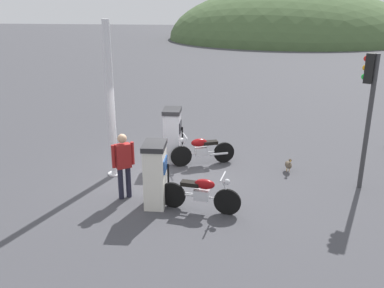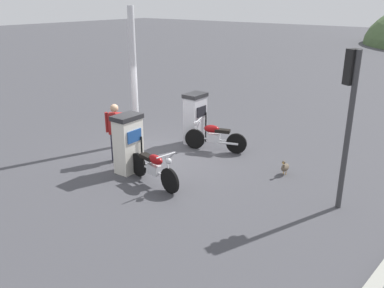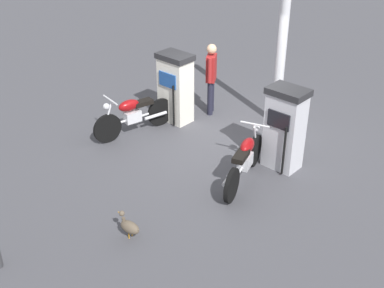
% 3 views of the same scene
% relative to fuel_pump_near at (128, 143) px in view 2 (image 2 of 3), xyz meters
% --- Properties ---
extents(ground_plane, '(120.00, 120.00, 0.00)m').
position_rel_fuel_pump_near_xyz_m(ground_plane, '(-0.04, 1.45, -0.80)').
color(ground_plane, '#424247').
extents(fuel_pump_near, '(0.56, 0.77, 1.58)m').
position_rel_fuel_pump_near_xyz_m(fuel_pump_near, '(0.00, 0.00, 0.00)').
color(fuel_pump_near, silver).
rests_on(fuel_pump_near, ground).
extents(fuel_pump_far, '(0.56, 0.74, 1.63)m').
position_rel_fuel_pump_near_xyz_m(fuel_pump_far, '(-0.00, 2.89, 0.02)').
color(fuel_pump_far, silver).
rests_on(fuel_pump_far, ground).
extents(motorcycle_near_pump, '(1.93, 0.65, 0.96)m').
position_rel_fuel_pump_near_xyz_m(motorcycle_near_pump, '(1.09, -0.19, -0.34)').
color(motorcycle_near_pump, black).
rests_on(motorcycle_near_pump, ground).
extents(motorcycle_far_pump, '(1.85, 0.81, 0.95)m').
position_rel_fuel_pump_near_xyz_m(motorcycle_far_pump, '(0.90, 2.69, -0.35)').
color(motorcycle_far_pump, black).
rests_on(motorcycle_far_pump, ground).
extents(attendant_person, '(0.53, 0.39, 1.67)m').
position_rel_fuel_pump_near_xyz_m(attendant_person, '(-0.84, 0.32, 0.16)').
color(attendant_person, '#1E1E2D').
rests_on(attendant_person, ground).
extents(wandering_duck, '(0.22, 0.44, 0.44)m').
position_rel_fuel_pump_near_xyz_m(wandering_duck, '(3.40, 2.39, -0.59)').
color(wandering_duck, brown).
rests_on(wandering_duck, ground).
extents(roadside_traffic_light, '(0.39, 0.31, 3.48)m').
position_rel_fuel_pump_near_xyz_m(roadside_traffic_light, '(5.08, 1.53, 1.59)').
color(roadside_traffic_light, '#38383A').
rests_on(roadside_traffic_light, ground).
extents(canopy_support_pole, '(0.40, 0.40, 4.22)m').
position_rel_fuel_pump_near_xyz_m(canopy_support_pole, '(-1.47, 1.72, 1.23)').
color(canopy_support_pole, silver).
rests_on(canopy_support_pole, ground).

